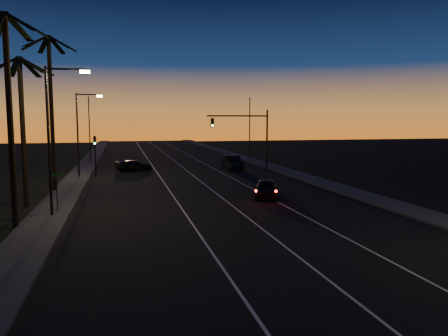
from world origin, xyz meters
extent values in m
cube|color=black|center=(0.00, 30.00, 0.01)|extent=(20.00, 170.00, 0.01)
cube|color=#323230|center=(-11.20, 30.00, 0.08)|extent=(2.40, 170.00, 0.16)
cube|color=#323230|center=(11.20, 30.00, 0.08)|extent=(2.40, 170.00, 0.16)
cube|color=silver|center=(-3.00, 30.00, 0.02)|extent=(0.12, 160.00, 0.01)
cube|color=silver|center=(0.50, 30.00, 0.02)|extent=(0.12, 160.00, 0.01)
cube|color=silver|center=(4.00, 30.00, 0.02)|extent=(0.12, 160.00, 0.01)
cylinder|color=black|center=(-12.60, 18.00, 5.75)|extent=(0.32, 0.32, 11.50)
cube|color=black|center=(-11.57, 18.26, 10.94)|extent=(2.18, 0.92, 1.18)
cube|color=black|center=(-12.16, 18.97, 10.94)|extent=(1.25, 2.12, 1.18)
cube|color=black|center=(-13.08, 18.94, 10.94)|extent=(1.34, 2.09, 1.18)
cube|color=black|center=(-12.57, 16.94, 10.94)|extent=(0.45, 2.16, 1.18)
cube|color=black|center=(-11.75, 17.36, 10.94)|extent=(1.95, 1.61, 1.18)
cylinder|color=black|center=(-13.20, 24.00, 5.00)|extent=(0.32, 0.32, 10.00)
cube|color=black|center=(-12.17, 24.26, 9.44)|extent=(2.18, 0.92, 1.18)
cube|color=black|center=(-12.76, 24.97, 9.44)|extent=(1.25, 2.12, 1.18)
cube|color=black|center=(-13.68, 24.94, 9.44)|extent=(1.34, 2.09, 1.18)
cube|color=black|center=(-14.24, 24.21, 9.44)|extent=(2.18, 0.82, 1.18)
cube|color=black|center=(-14.01, 23.32, 9.44)|extent=(1.90, 1.69, 1.18)
cube|color=black|center=(-13.17, 22.94, 9.44)|extent=(0.45, 2.16, 1.18)
cube|color=black|center=(-12.35, 23.36, 9.44)|extent=(1.95, 1.61, 1.18)
cylinder|color=black|center=(-12.20, 30.00, 6.25)|extent=(0.32, 0.32, 12.50)
cube|color=black|center=(-11.17, 30.26, 11.94)|extent=(2.18, 0.92, 1.18)
cube|color=black|center=(-11.76, 30.97, 11.94)|extent=(1.25, 2.12, 1.18)
cube|color=black|center=(-12.68, 30.94, 11.94)|extent=(1.34, 2.09, 1.18)
cube|color=black|center=(-13.24, 30.21, 11.94)|extent=(2.18, 0.82, 1.18)
cube|color=black|center=(-13.01, 29.32, 11.94)|extent=(1.90, 1.69, 1.18)
cube|color=black|center=(-12.17, 28.94, 11.94)|extent=(0.45, 2.16, 1.18)
cube|color=black|center=(-11.35, 29.36, 11.94)|extent=(1.95, 1.61, 1.18)
cylinder|color=black|center=(-11.00, 20.00, 4.50)|extent=(0.16, 0.16, 9.00)
cylinder|color=black|center=(-9.90, 20.00, 8.85)|extent=(2.20, 0.12, 0.12)
cube|color=#F7C463|center=(-8.80, 20.00, 8.72)|extent=(0.55, 0.26, 0.16)
cylinder|color=black|center=(-11.00, 38.00, 4.25)|extent=(0.16, 0.16, 8.50)
cylinder|color=black|center=(-9.90, 38.00, 8.35)|extent=(2.20, 0.12, 0.12)
cube|color=#F7C463|center=(-8.80, 38.00, 8.22)|extent=(0.55, 0.26, 0.16)
cylinder|color=black|center=(-10.80, 21.00, 1.30)|extent=(0.06, 0.06, 2.60)
cube|color=#0C4B15|center=(-10.80, 21.00, 2.45)|extent=(0.70, 0.03, 0.20)
cylinder|color=black|center=(9.50, 40.00, 3.50)|extent=(0.20, 0.20, 7.00)
cylinder|color=black|center=(6.00, 40.00, 6.30)|extent=(7.00, 0.16, 0.16)
cube|color=black|center=(3.10, 40.00, 5.55)|extent=(0.32, 0.28, 1.00)
sphere|color=black|center=(3.10, 39.83, 5.87)|extent=(0.20, 0.20, 0.20)
sphere|color=black|center=(3.10, 39.83, 5.55)|extent=(0.20, 0.20, 0.20)
sphere|color=#14FF59|center=(3.10, 39.83, 5.23)|extent=(0.20, 0.20, 0.20)
cylinder|color=black|center=(-9.50, 40.00, 2.10)|extent=(0.14, 0.14, 4.20)
cube|color=black|center=(-9.50, 40.00, 3.70)|extent=(0.28, 0.25, 0.90)
sphere|color=black|center=(-9.50, 39.85, 3.98)|extent=(0.18, 0.18, 0.18)
sphere|color=black|center=(-9.50, 39.85, 3.70)|extent=(0.18, 0.18, 0.18)
sphere|color=#14FF59|center=(-9.50, 39.85, 3.42)|extent=(0.18, 0.18, 0.18)
cylinder|color=black|center=(-11.00, 55.00, 4.50)|extent=(0.14, 0.14, 9.00)
cylinder|color=black|center=(11.00, 52.00, 4.50)|extent=(0.14, 0.14, 9.00)
imported|color=black|center=(3.75, 23.31, 0.71)|extent=(2.87, 4.39, 1.39)
sphere|color=#FF0F05|center=(2.31, 21.23, 0.93)|extent=(0.18, 0.18, 0.18)
sphere|color=#FF0F05|center=(3.62, 20.78, 0.93)|extent=(0.18, 0.18, 0.18)
imported|color=black|center=(5.91, 42.17, 0.83)|extent=(1.74, 4.98, 1.64)
imported|color=black|center=(-5.45, 43.20, 0.64)|extent=(4.64, 3.26, 1.25)
camera|label=1|loc=(-6.80, -7.62, 5.90)|focal=35.00mm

